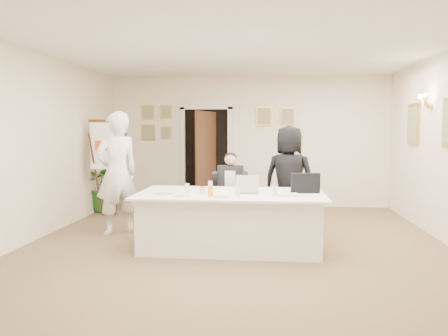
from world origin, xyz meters
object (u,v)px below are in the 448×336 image
Objects in this scene: potted_palm at (107,184)px; laptop_bag at (305,183)px; conference_table at (231,220)px; seated_man at (230,192)px; flip_chart at (108,173)px; laptop at (248,183)px; standing_man at (117,173)px; paper_stack at (288,195)px; oj_glass at (210,192)px; standing_woman at (289,179)px; steel_jug at (203,190)px.

potted_palm is 4.49m from laptop_bag.
potted_palm reaches higher than conference_table.
seated_man is 0.72× the size of flip_chart.
potted_palm is 3.20× the size of laptop.
standing_man is 2.94m from laptop_bag.
laptop is (0.23, 0.03, 0.52)m from conference_table.
seated_man reaches higher than paper_stack.
laptop is at bearing 156.64° from paper_stack.
laptop_bag is 1.35m from oj_glass.
potted_palm is at bearing 158.43° from seated_man.
paper_stack is (0.55, -0.24, -0.12)m from laptop.
standing_woman is 3.88m from potted_palm.
conference_table is at bearing 165.16° from paper_stack.
flip_chart is at bearing 141.30° from conference_table.
standing_man is 2.74m from standing_woman.
laptop is at bearing 41.93° from oj_glass.
standing_man is (-1.77, -0.33, 0.31)m from seated_man.
seated_man reaches higher than laptop.
flip_chart is 3.06m from steel_jug.
laptop_bag is (3.55, -1.92, 0.08)m from flip_chart.
flip_chart is 0.61m from potted_palm.
potted_palm is 4.10× the size of paper_stack.
paper_stack is 1.16m from steel_jug.
flip_chart is 6.68× the size of paper_stack.
oj_glass is at bearing -58.63° from steel_jug.
flip_chart is 1.05× the size of standing_woman.
standing_woman is 13.22× the size of oj_glass.
flip_chart reaches higher than potted_palm.
conference_table is 9.54× the size of paper_stack.
seated_man is 4.84× the size of paper_stack.
flip_chart is 16.37× the size of steel_jug.
laptop is at bearing 7.77° from conference_table.
seated_man is at bearing 76.37° from steel_jug.
paper_stack is at bearing -19.09° from laptop.
steel_jug is (-0.14, 0.23, -0.01)m from oj_glass.
laptop_bag is at bearing 10.40° from steel_jug.
conference_table is 19.77× the size of oj_glass.
standing_man is 2.09m from potted_palm.
flip_chart reaches higher than conference_table.
seated_man is 1.20m from steel_jug.
conference_table is at bearing -76.17° from seated_man.
seated_man is 1.83m from standing_man.
conference_table is at bearing -167.96° from laptop.
flip_chart is at bearing 134.62° from steel_jug.
flip_chart is at bearing 146.00° from paper_stack.
seated_man is at bearing 95.41° from conference_table.
flip_chart is 3.40m from laptop.
conference_table is 1.43× the size of flip_chart.
potted_palm reaches higher than steel_jug.
laptop is 0.61m from paper_stack.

